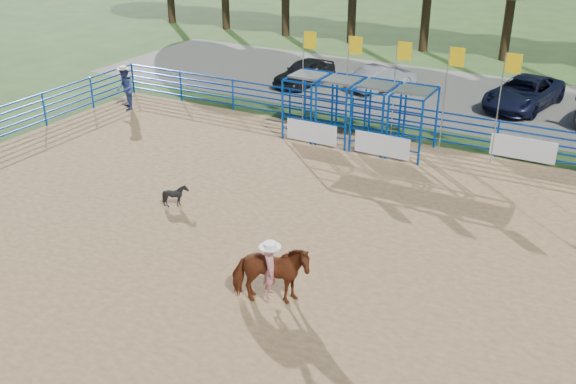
# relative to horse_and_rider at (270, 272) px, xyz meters

# --- Properties ---
(ground) EXTENTS (120.00, 120.00, 0.00)m
(ground) POSITION_rel_horse_and_rider_xyz_m (-0.23, 2.52, -0.93)
(ground) COLOR #3B5D25
(ground) RESTS_ON ground
(arena_dirt) EXTENTS (30.00, 20.00, 0.02)m
(arena_dirt) POSITION_rel_horse_and_rider_xyz_m (-0.23, 2.52, -0.92)
(arena_dirt) COLOR #937349
(arena_dirt) RESTS_ON ground
(gravel_strip) EXTENTS (40.00, 10.00, 0.01)m
(gravel_strip) POSITION_rel_horse_and_rider_xyz_m (-0.23, 19.52, -0.92)
(gravel_strip) COLOR gray
(gravel_strip) RESTS_ON ground
(horse_and_rider) EXTENTS (2.16, 1.62, 2.43)m
(horse_and_rider) POSITION_rel_horse_and_rider_xyz_m (0.00, 0.00, 0.00)
(horse_and_rider) COLOR maroon
(horse_and_rider) RESTS_ON arena_dirt
(calf) EXTENTS (0.81, 0.75, 0.76)m
(calf) POSITION_rel_horse_and_rider_xyz_m (-5.41, 3.21, -0.53)
(calf) COLOR black
(calf) RESTS_ON arena_dirt
(spectator_cowboy) EXTENTS (1.19, 1.20, 2.01)m
(spectator_cowboy) POSITION_rel_horse_and_rider_xyz_m (-13.72, 10.28, 0.09)
(spectator_cowboy) COLOR navy
(spectator_cowboy) RESTS_ON arena_dirt
(car_a) EXTENTS (2.22, 4.18, 1.35)m
(car_a) POSITION_rel_horse_and_rider_xyz_m (-8.28, 17.93, -0.24)
(car_a) COLOR black
(car_a) RESTS_ON gravel_strip
(car_b) EXTENTS (2.79, 4.05, 1.26)m
(car_b) POSITION_rel_horse_and_rider_xyz_m (-4.38, 19.07, -0.29)
(car_b) COLOR #919499
(car_b) RESTS_ON gravel_strip
(car_c) EXTENTS (3.40, 5.53, 1.43)m
(car_c) POSITION_rel_horse_and_rider_xyz_m (2.52, 19.43, -0.20)
(car_c) COLOR black
(car_c) RESTS_ON gravel_strip
(perimeter_fence) EXTENTS (30.10, 20.10, 1.50)m
(perimeter_fence) POSITION_rel_horse_and_rider_xyz_m (-0.23, 2.52, -0.18)
(perimeter_fence) COLOR #083DAD
(perimeter_fence) RESTS_ON ground
(chute_assembly) EXTENTS (19.32, 2.41, 4.20)m
(chute_assembly) POSITION_rel_horse_and_rider_xyz_m (-2.13, 11.36, 0.33)
(chute_assembly) COLOR #083DAD
(chute_assembly) RESTS_ON ground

